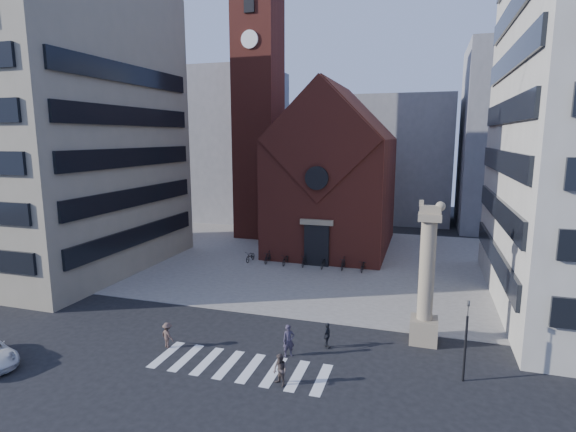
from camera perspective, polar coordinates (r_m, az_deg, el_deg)
The scene contains 22 objects.
ground at distance 28.42m, azimuth -4.72°, elevation -15.57°, with size 120.00×120.00×0.00m, color black.
piazza at distance 45.50m, azimuth 4.26°, elevation -5.60°, with size 46.00×30.00×0.05m, color #9A948C.
zebra_crossing at distance 25.77m, azimuth -6.14°, elevation -18.44°, with size 10.20×3.20×0.01m, color white, non-canonical shape.
church at distance 49.91m, azimuth 5.94°, elevation 5.06°, with size 12.00×16.65×18.00m.
campanile at distance 55.46m, azimuth -3.76°, elevation 13.60°, with size 5.50×5.50×31.20m.
building_left at distance 47.69m, azimuth -28.22°, elevation 9.75°, with size 18.00×20.00×26.00m, color gray.
bg_block_left at distance 70.33m, azimuth -7.89°, elevation 8.91°, with size 16.00×14.00×22.00m, color gray.
bg_block_mid at distance 68.91m, azimuth 14.20°, elevation 7.02°, with size 14.00×12.00×18.00m, color gray.
bg_block_right at distance 66.88m, azimuth 28.13°, elevation 8.64°, with size 16.00×14.00×24.00m, color gray.
lion_column at distance 28.15m, azimuth 17.13°, elevation -8.66°, with size 1.63×1.60×8.68m.
traffic_light at distance 24.93m, azimuth 21.65°, elevation -14.30°, with size 0.13×0.16×4.30m.
pedestrian_0 at distance 26.28m, azimuth 0.08°, elevation -15.54°, with size 0.67×0.44×1.84m, color #302A3B.
pedestrian_1 at distance 23.59m, azimuth -1.00°, elevation -18.99°, with size 0.80×0.62×1.64m, color #4C403C.
pedestrian_2 at distance 27.33m, azimuth 4.98°, elevation -14.87°, with size 0.91×0.38×1.55m, color #212227.
pedestrian_3 at distance 28.21m, azimuth -15.05°, elevation -14.39°, with size 0.99×0.57×1.53m, color #4E3B34.
scooter_0 at distance 44.87m, azimuth -4.79°, elevation -5.12°, with size 0.68×1.95×1.03m, color black.
scooter_1 at distance 44.21m, azimuth -2.54°, elevation -5.25°, with size 0.54×1.89×1.14m, color black.
scooter_2 at distance 43.65m, azimuth -0.23°, elevation -5.51°, with size 0.68×1.95×1.03m, color black.
scooter_3 at distance 43.13m, azimuth 2.14°, elevation -5.63°, with size 0.54×1.89×1.14m, color black.
scooter_4 at distance 42.73m, azimuth 4.57°, elevation -5.89°, with size 0.68×1.95×1.03m, color black.
scooter_5 at distance 42.36m, azimuth 7.04°, elevation -6.00°, with size 0.54×1.89×1.14m, color black.
scooter_6 at distance 42.11m, azimuth 9.54°, elevation -6.24°, with size 0.68×1.95×1.03m, color black.
Camera 1 is at (9.70, -23.73, 12.27)m, focal length 28.00 mm.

